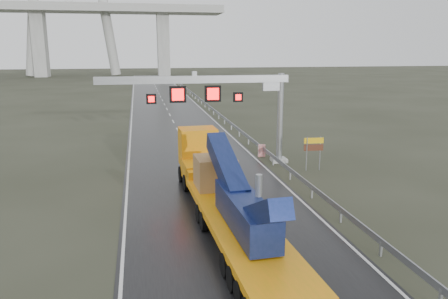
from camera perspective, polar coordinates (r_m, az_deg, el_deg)
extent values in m
plane|color=#2C2E20|center=(18.30, 4.02, -16.78)|extent=(400.00, 400.00, 0.00)
cube|color=black|center=(56.20, -6.65, 3.65)|extent=(11.00, 200.00, 0.02)
cube|color=#A2A29D|center=(36.24, 7.17, -1.35)|extent=(1.20, 1.20, 0.30)
cylinder|color=gray|center=(35.54, 7.33, 4.05)|extent=(0.48, 0.48, 7.20)
cube|color=gray|center=(33.65, -3.88, 9.11)|extent=(14.80, 0.55, 0.55)
cube|color=gray|center=(34.98, 6.20, 8.39)|extent=(1.40, 0.35, 0.90)
cube|color=gray|center=(33.62, -3.89, 9.87)|extent=(0.35, 0.35, 0.35)
cube|color=black|center=(33.55, -6.06, 7.17)|extent=(1.25, 0.25, 1.25)
cube|color=#FF0C0C|center=(33.41, -6.04, 7.14)|extent=(0.90, 0.02, 0.90)
cube|color=black|center=(33.90, -1.47, 7.29)|extent=(1.25, 0.25, 1.25)
cube|color=#FF0C0C|center=(33.76, -1.43, 7.27)|extent=(0.90, 0.02, 0.90)
cube|color=black|center=(33.47, -9.48, 6.53)|extent=(0.75, 0.25, 0.75)
cube|color=#FF0C0C|center=(33.33, -9.47, 6.51)|extent=(0.54, 0.02, 0.54)
cube|color=black|center=(34.32, 1.85, 6.86)|extent=(0.75, 0.25, 0.75)
cube|color=#FF0C0C|center=(34.18, 1.90, 6.83)|extent=(0.54, 0.02, 0.54)
cube|color=#A2A29D|center=(158.32, -22.90, 12.55)|extent=(4.00, 6.00, 21.00)
cube|color=#A2A29D|center=(155.58, -7.94, 13.43)|extent=(4.00, 6.00, 21.00)
cube|color=orange|center=(20.78, 1.99, -9.71)|extent=(3.40, 14.19, 0.35)
cube|color=orange|center=(27.49, -2.15, -3.08)|extent=(2.66, 1.31, 0.50)
cube|color=orange|center=(29.08, -2.77, -2.70)|extent=(2.74, 3.12, 1.21)
cube|color=orange|center=(30.51, -3.43, 0.38)|extent=(2.60, 2.11, 2.62)
cube|color=black|center=(31.44, -3.77, 1.32)|extent=(2.31, 0.15, 1.21)
cube|color=#0F1D48|center=(19.52, 2.80, -8.22)|extent=(1.66, 6.09, 1.41)
cube|color=#0F1D48|center=(22.38, 0.31, -2.16)|extent=(1.23, 5.58, 2.57)
cube|color=#0F1D48|center=(16.96, 5.24, -8.35)|extent=(1.07, 4.02, 2.43)
cylinder|color=gray|center=(19.38, 4.55, -5.56)|extent=(0.31, 0.31, 1.61)
cube|color=#A27A49|center=(25.22, -1.16, -2.96)|extent=(2.30, 2.30, 1.81)
cylinder|color=black|center=(17.15, 6.18, -17.07)|extent=(2.96, 1.13, 1.01)
cylinder|color=black|center=(23.24, 0.31, -8.64)|extent=(2.96, 1.13, 1.01)
cylinder|color=black|center=(30.78, -3.32, -3.08)|extent=(2.76, 1.22, 1.11)
cylinder|color=gray|center=(33.64, 10.73, -0.59)|extent=(0.09, 0.09, 2.59)
cylinder|color=gray|center=(34.05, 12.42, -0.51)|extent=(0.09, 0.09, 2.59)
cube|color=yellow|center=(33.62, 11.66, 1.15)|extent=(1.51, 0.17, 0.43)
cube|color=#522817|center=(33.73, 11.62, 0.25)|extent=(1.51, 0.17, 0.49)
cube|color=red|center=(37.74, 4.94, -0.14)|extent=(0.66, 0.43, 1.03)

